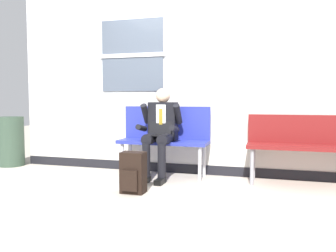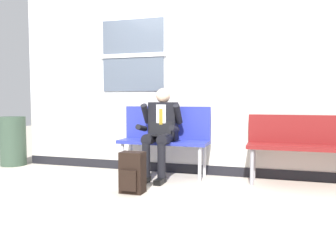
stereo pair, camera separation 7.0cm
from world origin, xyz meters
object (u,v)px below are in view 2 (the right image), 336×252
object	(u,v)px
bench_empty	(301,142)
trash_bin	(13,141)
bench_with_person	(165,135)
person_seated	(160,130)
backpack	(132,173)

from	to	relation	value
bench_empty	trash_bin	distance (m)	4.57
trash_bin	bench_with_person	bearing A→B (deg)	0.62
bench_with_person	bench_empty	size ratio (longest dim) A/B	0.97
bench_empty	bench_with_person	bearing A→B (deg)	179.69
bench_with_person	person_seated	size ratio (longest dim) A/B	1.03
bench_with_person	trash_bin	xyz separation A→B (m)	(-2.70, -0.03, -0.18)
person_seated	backpack	bearing A→B (deg)	-93.65
bench_with_person	backpack	xyz separation A→B (m)	(-0.06, -1.07, -0.36)
trash_bin	backpack	bearing A→B (deg)	-21.45
backpack	trash_bin	bearing A→B (deg)	158.55
bench_with_person	trash_bin	world-z (taller)	bench_with_person
bench_with_person	backpack	size ratio (longest dim) A/B	2.67
person_seated	backpack	world-z (taller)	person_seated
bench_empty	backpack	world-z (taller)	bench_empty
bench_empty	person_seated	distance (m)	1.88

